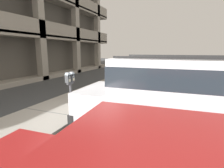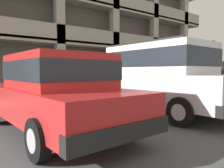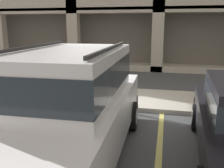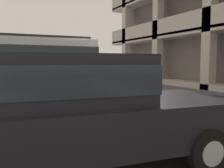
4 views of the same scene
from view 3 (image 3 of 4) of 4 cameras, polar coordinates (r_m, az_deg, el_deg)
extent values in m
cube|color=#444749|center=(7.05, -1.23, -6.82)|extent=(80.00, 80.00, 0.10)
cube|color=#ADA89E|center=(8.22, 0.89, -3.07)|extent=(40.00, 2.20, 0.12)
cube|color=#606060|center=(9.79, -22.72, -1.08)|extent=(0.03, 2.16, 0.00)
cube|color=#606060|center=(8.20, 0.89, -2.66)|extent=(0.03, 2.16, 0.00)
cube|color=#DBD16B|center=(6.36, -17.92, -9.27)|extent=(0.12, 4.80, 0.01)
cube|color=#DBD16B|center=(5.56, 10.93, -12.16)|extent=(0.12, 4.80, 0.01)
cube|color=silver|center=(4.55, -8.95, -8.01)|extent=(1.92, 4.73, 0.80)
cube|color=silver|center=(4.27, -9.57, 2.06)|extent=(1.67, 2.94, 0.84)
cube|color=#232B33|center=(4.27, -9.58, 2.33)|extent=(1.70, 2.97, 0.46)
cube|color=black|center=(6.73, -2.10, -3.32)|extent=(1.88, 0.19, 0.24)
cube|color=silver|center=(6.58, 2.81, -0.47)|extent=(0.24, 0.03, 0.14)
cube|color=silver|center=(6.84, -6.69, -0.02)|extent=(0.24, 0.03, 0.14)
cylinder|color=black|center=(5.82, 4.67, -7.28)|extent=(0.21, 0.66, 0.66)
cylinder|color=#B2B2B7|center=(5.82, 4.67, -7.28)|extent=(0.23, 0.37, 0.36)
cylinder|color=black|center=(6.27, -12.01, -6.01)|extent=(0.21, 0.66, 0.66)
cylinder|color=#B2B2B7|center=(6.27, -12.01, -6.01)|extent=(0.23, 0.37, 0.36)
cube|color=black|center=(4.02, -0.51, 8.17)|extent=(0.10, 2.62, 0.05)
cube|color=black|center=(4.50, -18.09, 8.07)|extent=(0.10, 2.62, 0.05)
cube|color=silver|center=(7.73, -22.47, -0.55)|extent=(0.24, 0.04, 0.14)
cylinder|color=black|center=(6.98, -23.75, -5.15)|extent=(0.18, 0.61, 0.60)
cylinder|color=#B2B2B7|center=(6.98, -23.75, -5.15)|extent=(0.19, 0.34, 0.33)
cube|color=silver|center=(6.85, 21.13, -2.11)|extent=(0.24, 0.05, 0.14)
cylinder|color=black|center=(6.12, 18.60, -7.20)|extent=(0.20, 0.61, 0.60)
cylinder|color=#B2B2B7|center=(6.12, 18.60, -7.20)|extent=(0.20, 0.34, 0.33)
cylinder|color=#47474C|center=(7.20, -1.65, -0.59)|extent=(0.07, 0.07, 1.05)
cube|color=#47474C|center=(7.09, -1.68, 3.78)|extent=(0.28, 0.06, 0.06)
cube|color=#424447|center=(7.09, -2.47, 4.92)|extent=(0.15, 0.11, 0.22)
cylinder|color=#8C99A3|center=(7.08, -2.48, 5.80)|extent=(0.15, 0.11, 0.15)
cube|color=#B7B293|center=(7.04, -2.59, 4.54)|extent=(0.08, 0.01, 0.08)
cube|color=#424447|center=(7.05, -0.89, 4.87)|extent=(0.15, 0.11, 0.22)
cylinder|color=#8C99A3|center=(7.03, -0.90, 5.76)|extent=(0.15, 0.11, 0.15)
cube|color=#B7B293|center=(6.99, -1.00, 4.49)|extent=(0.08, 0.01, 0.08)
cube|color=#A8A093|center=(18.10, 10.78, 5.94)|extent=(32.00, 10.00, 0.30)
cube|color=#A8A093|center=(17.99, 11.20, 15.46)|extent=(32.00, 10.00, 0.30)
camera|label=1|loc=(7.06, -45.92, 7.59)|focal=28.00mm
camera|label=2|loc=(6.64, -79.04, -7.55)|focal=35.00mm
camera|label=4|loc=(5.75, 66.73, -4.12)|focal=40.00mm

